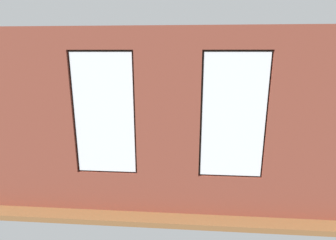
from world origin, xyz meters
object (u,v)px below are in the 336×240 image
Objects in this scene: remote_silver at (171,136)px; potted_plant_beside_window_right at (92,163)px; couch_by_window at (153,176)px; remote_gray at (153,136)px; potted_plant_corner_near_left at (266,118)px; potted_plant_corner_far_left at (320,169)px; coffee_table at (158,140)px; candle_jar at (161,137)px; media_console at (59,151)px; tv_flatscreen at (56,127)px; couch_left at (280,152)px; table_plant_small at (143,134)px; potted_plant_by_left_couch at (251,134)px; cup_ceramic at (158,137)px; potted_plant_mid_room_small at (206,134)px; potted_plant_between_couches at (224,157)px; potted_plant_foreground_right at (96,123)px.

remote_silver is 2.75m from potted_plant_beside_window_right.
couch_by_window is 11.13× the size of remote_gray.
potted_plant_corner_near_left is (-3.46, -1.25, 0.28)m from remote_gray.
remote_gray is at bearing -33.69° from potted_plant_corner_far_left.
coffee_table is 10.77× the size of candle_jar.
media_console is at bearing 9.30° from remote_silver.
potted_plant_corner_near_left is (-5.81, -2.08, -0.18)m from tv_flatscreen.
tv_flatscreen reaches higher than couch_left.
couch_left reaches higher than table_plant_small.
potted_plant_beside_window_right reaches higher than potted_plant_by_left_couch.
potted_plant_by_left_couch is at bearing -163.40° from cup_ceramic.
candle_jar is 0.50m from table_plant_small.
potted_plant_corner_far_left reaches higher than media_console.
potted_plant_beside_window_right is 1.34× the size of potted_plant_corner_far_left.
potted_plant_beside_window_right is at bearing 51.10° from remote_silver.
potted_plant_mid_room_small is at bearing -160.26° from media_console.
couch_left is at bearing -177.92° from media_console.
tv_flatscreen is (2.88, 0.87, 0.46)m from remote_silver.
media_console is (2.62, 0.63, -0.22)m from candle_jar.
couch_by_window is at bearing 47.66° from potted_plant_corner_near_left.
table_plant_small is at bearing -163.59° from media_console.
cup_ceramic is 0.06× the size of potted_plant_between_couches.
candle_jar is (-0.10, 0.11, 0.12)m from coffee_table.
table_plant_small is (0.40, 0.11, 0.10)m from cup_ceramic.
potted_plant_mid_room_small is (-1.76, -0.77, -0.19)m from table_plant_small.
tv_flatscreen is at bearing 16.28° from coffee_table.
couch_by_window reaches higher than potted_plant_by_left_couch.
potted_plant_between_couches is (-4.06, 1.32, -0.13)m from tv_flatscreen.
remote_gray is 2.38m from potted_plant_foreground_right.
potted_plant_corner_far_left reaches higher than potted_plant_foreground_right.
couch_left is 1.77× the size of potted_plant_foreground_right.
tv_flatscreen is 0.70× the size of potted_plant_between_couches.
potted_plant_corner_far_left reaches higher than cup_ceramic.
potted_plant_mid_room_small is 0.57× the size of potted_plant_foreground_right.
remote_silver is at bearing -159.97° from coffee_table.
coffee_table is at bearing -33.88° from potted_plant_corner_far_left.
potted_plant_by_left_couch is at bearing -131.61° from couch_by_window.
media_console is at bearing -27.18° from couch_by_window.
potted_plant_between_couches is at bearing 126.83° from coffee_table.
couch_by_window reaches higher than coffee_table.
potted_plant_corner_far_left is (-1.92, 2.86, 0.26)m from potted_plant_mid_room_small.
table_plant_small is at bearing -45.11° from potted_plant_between_couches.
potted_plant_corner_near_left reaches higher than media_console.
coffee_table is 0.39m from remote_silver.
potted_plant_foreground_right reaches higher than cup_ceramic.
remote_gray is at bearing -111.38° from potted_plant_beside_window_right.
candle_jar is at bearing 148.39° from potted_plant_foreground_right.
potted_plant_by_left_couch is at bearing -141.51° from potted_plant_beside_window_right.
coffee_table is 0.10m from cup_ceramic.
potted_plant_corner_far_left is at bearing 165.79° from tv_flatscreen.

